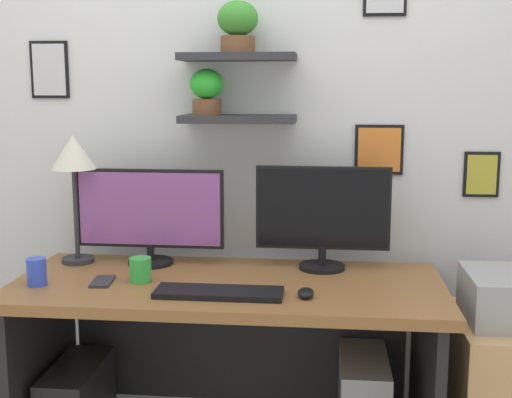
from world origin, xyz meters
TOP-DOWN VIEW (x-y plane):
  - back_wall_assembly at (0.00, 0.44)m, footprint 4.40×0.24m
  - desk at (0.00, 0.05)m, footprint 1.58×0.68m
  - monitor_left at (-0.34, 0.22)m, footprint 0.59×0.18m
  - monitor_right at (0.34, 0.22)m, footprint 0.52×0.18m
  - keyboard at (-0.01, -0.17)m, footprint 0.44×0.14m
  - computer_mouse at (0.29, -0.16)m, footprint 0.06×0.09m
  - desk_lamp at (-0.64, 0.20)m, footprint 0.18×0.18m
  - cell_phone at (-0.45, -0.06)m, footprint 0.08×0.15m
  - coffee_mug at (-0.32, -0.03)m, footprint 0.08×0.08m
  - pen_cup at (-0.68, -0.12)m, footprint 0.07×0.07m

SIDE VIEW (x-z plane):
  - desk at x=0.00m, z-range 0.16..0.91m
  - cell_phone at x=-0.45m, z-range 0.75..0.76m
  - keyboard at x=-0.01m, z-range 0.75..0.77m
  - computer_mouse at x=0.29m, z-range 0.75..0.78m
  - coffee_mug at x=-0.32m, z-range 0.75..0.84m
  - pen_cup at x=-0.68m, z-range 0.75..0.85m
  - monitor_left at x=-0.34m, z-range 0.76..1.15m
  - monitor_right at x=0.34m, z-range 0.76..1.17m
  - desk_lamp at x=-0.64m, z-range 0.90..1.42m
  - back_wall_assembly at x=0.00m, z-range 0.01..2.71m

